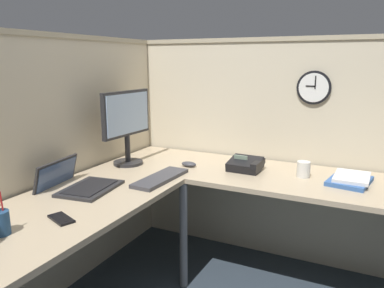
% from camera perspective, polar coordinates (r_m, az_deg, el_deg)
% --- Properties ---
extents(cubicle_wall_back, '(2.57, 0.12, 1.58)m').
position_cam_1_polar(cubicle_wall_back, '(2.32, -23.45, -4.36)').
color(cubicle_wall_back, beige).
rests_on(cubicle_wall_back, ground).
extents(cubicle_wall_right, '(0.12, 2.37, 1.58)m').
position_cam_1_polar(cubicle_wall_right, '(2.80, 13.26, -0.92)').
color(cubicle_wall_right, beige).
rests_on(cubicle_wall_right, ground).
extents(desk, '(2.35, 2.15, 0.73)m').
position_cam_1_polar(desk, '(1.99, -0.04, -10.96)').
color(desk, tan).
rests_on(desk, ground).
extents(monitor, '(0.46, 0.20, 0.50)m').
position_cam_1_polar(monitor, '(2.57, -9.79, 3.31)').
color(monitor, '#232326').
rests_on(monitor, desk).
extents(laptop, '(0.39, 0.42, 0.22)m').
position_cam_1_polar(laptop, '(2.21, -17.18, -5.74)').
color(laptop, '#232326').
rests_on(laptop, desk).
extents(keyboard, '(0.44, 0.16, 0.02)m').
position_cam_1_polar(keyboard, '(2.26, -4.76, -5.14)').
color(keyboard, '#38383D').
rests_on(keyboard, desk).
extents(computer_mouse, '(0.06, 0.10, 0.03)m').
position_cam_1_polar(computer_mouse, '(2.53, -0.48, -3.05)').
color(computer_mouse, '#38383D').
rests_on(computer_mouse, desk).
extents(pen_cup, '(0.08, 0.08, 0.18)m').
position_cam_1_polar(pen_cup, '(1.75, -26.94, -10.48)').
color(pen_cup, navy).
rests_on(pen_cup, desk).
extents(cell_phone, '(0.12, 0.16, 0.01)m').
position_cam_1_polar(cell_phone, '(1.81, -19.10, -10.59)').
color(cell_phone, black).
rests_on(cell_phone, desk).
extents(office_phone, '(0.20, 0.21, 0.11)m').
position_cam_1_polar(office_phone, '(2.46, 8.17, -3.15)').
color(office_phone, black).
rests_on(office_phone, desk).
extents(book_stack, '(0.31, 0.25, 0.04)m').
position_cam_1_polar(book_stack, '(2.39, 22.76, -4.93)').
color(book_stack, '#335999').
rests_on(book_stack, desk).
extents(coffee_mug, '(0.08, 0.08, 0.10)m').
position_cam_1_polar(coffee_mug, '(2.40, 16.44, -3.67)').
color(coffee_mug, silver).
rests_on(coffee_mug, desk).
extents(wall_clock, '(0.04, 0.22, 0.22)m').
position_cam_1_polar(wall_clock, '(2.64, 17.88, 8.09)').
color(wall_clock, black).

